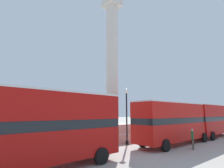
# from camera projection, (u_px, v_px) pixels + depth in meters

# --- Properties ---
(ground_plane) EXTENTS (200.00, 200.00, 0.00)m
(ground_plane) POSITION_uv_depth(u_px,v_px,m) (112.00, 141.00, 20.10)
(ground_plane) COLOR #ADA89E
(monument_column) EXTENTS (4.71, 4.71, 18.87)m
(monument_column) POSITION_uv_depth(u_px,v_px,m) (112.00, 88.00, 21.12)
(monument_column) COLOR beige
(monument_column) RESTS_ON ground_plane
(bus_a) EXTENTS (10.37, 3.55, 4.43)m
(bus_a) POSITION_uv_depth(u_px,v_px,m) (38.00, 126.00, 9.70)
(bus_a) COLOR #A80F0C
(bus_a) RESTS_ON ground_plane
(bus_b) EXTENTS (10.78, 3.23, 4.23)m
(bus_b) POSITION_uv_depth(u_px,v_px,m) (175.00, 121.00, 18.05)
(bus_b) COLOR #B7140F
(bus_b) RESTS_ON ground_plane
(bus_c) EXTENTS (10.16, 3.34, 4.27)m
(bus_c) POSITION_uv_depth(u_px,v_px,m) (211.00, 119.00, 23.91)
(bus_c) COLOR #A80F0C
(bus_c) RESTS_ON ground_plane
(equestrian_statue) EXTENTS (3.73, 3.05, 5.72)m
(equestrian_statue) POSITION_uv_depth(u_px,v_px,m) (4.00, 128.00, 18.13)
(equestrian_statue) COLOR beige
(equestrian_statue) RESTS_ON ground_plane
(street_lamp) EXTENTS (0.42, 0.42, 5.63)m
(street_lamp) POSITION_uv_depth(u_px,v_px,m) (127.00, 113.00, 18.04)
(street_lamp) COLOR black
(street_lamp) RESTS_ON ground_plane
(pedestrian_near_lamp) EXTENTS (0.50, 0.37, 1.77)m
(pedestrian_near_lamp) POSITION_uv_depth(u_px,v_px,m) (192.00, 138.00, 15.32)
(pedestrian_near_lamp) COLOR #4C473D
(pedestrian_near_lamp) RESTS_ON ground_plane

